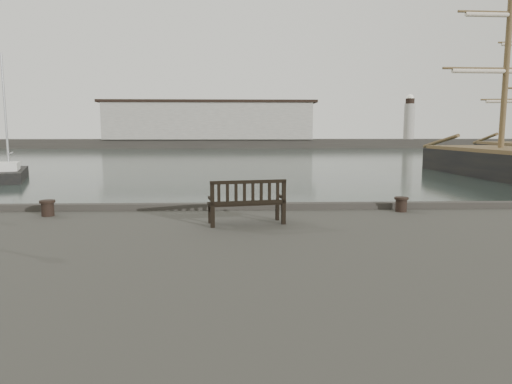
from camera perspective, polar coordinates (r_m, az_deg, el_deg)
ground at (r=13.38m, az=2.24°, el=-8.66°), size 400.00×400.00×0.00m
breakwater at (r=104.87m, az=-4.00°, el=7.87°), size 140.00×9.50×12.20m
bench at (r=10.79m, az=-1.18°, el=-2.30°), size 1.88×0.95×1.03m
bollard_left at (r=12.99m, az=-24.60°, el=-1.85°), size 0.42×0.42×0.41m
bollard_right at (r=13.08m, az=17.69°, el=-1.49°), size 0.50×0.50×0.40m
yacht_d at (r=40.36m, az=-28.36°, el=1.69°), size 4.76×8.11×10.16m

